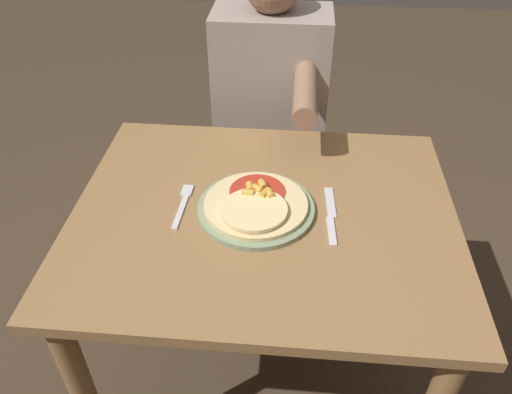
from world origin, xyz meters
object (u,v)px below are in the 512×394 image
at_px(fork, 183,203).
at_px(knife, 331,216).
at_px(dining_table, 263,248).
at_px(plate, 256,207).
at_px(pizza, 256,203).
at_px(person_diner, 271,111).

bearing_deg(fork, knife, -2.66).
bearing_deg(dining_table, plate, 166.52).
relative_size(dining_table, pizza, 3.70).
relative_size(dining_table, fork, 5.53).
bearing_deg(knife, fork, 177.34).
bearing_deg(knife, pizza, 177.85).
bearing_deg(person_diner, fork, -107.45).
xyz_separation_m(plate, person_diner, (-0.00, 0.61, -0.06)).
relative_size(dining_table, knife, 4.39).
height_order(plate, person_diner, person_diner).
distance_m(knife, person_diner, 0.65).
bearing_deg(fork, plate, -1.53).
height_order(dining_table, knife, knife).
bearing_deg(knife, person_diner, 107.06).
distance_m(dining_table, knife, 0.22).
xyz_separation_m(dining_table, pizza, (-0.02, -0.00, 0.16)).
distance_m(dining_table, fork, 0.25).
bearing_deg(knife, dining_table, 177.43).
relative_size(knife, person_diner, 0.18).
relative_size(pizza, fork, 1.49).
distance_m(pizza, person_diner, 0.62).
distance_m(plate, person_diner, 0.61).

